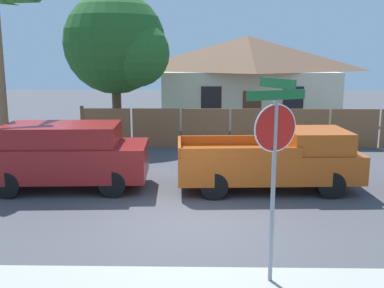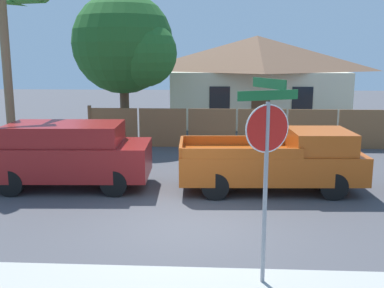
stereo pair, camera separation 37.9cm
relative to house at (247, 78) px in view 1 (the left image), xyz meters
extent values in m
plane|color=#47474C|center=(-2.70, -15.54, -2.46)|extent=(80.00, 80.00, 0.00)
cube|color=brown|center=(-6.35, -6.85, -1.67)|extent=(1.93, 0.06, 1.59)
cube|color=brown|center=(-4.34, -6.85, -1.67)|extent=(1.93, 0.06, 1.59)
cube|color=brown|center=(-2.33, -6.85, -1.67)|extent=(1.93, 0.06, 1.59)
cube|color=brown|center=(-0.31, -6.85, -1.67)|extent=(1.93, 0.06, 1.59)
cube|color=brown|center=(1.70, -6.85, -1.67)|extent=(1.93, 0.06, 1.59)
cube|color=brown|center=(3.71, -6.85, -1.67)|extent=(1.93, 0.06, 1.59)
cube|color=brown|center=(-7.36, -6.85, -1.62)|extent=(0.12, 0.12, 1.69)
cube|color=beige|center=(0.00, 0.00, -1.03)|extent=(8.91, 5.74, 2.88)
pyramid|color=brown|center=(0.00, 0.00, 1.35)|extent=(9.62, 6.20, 1.87)
cube|color=black|center=(-2.00, -2.89, -0.79)|extent=(1.00, 0.04, 1.10)
cube|color=black|center=(2.00, -2.89, -0.79)|extent=(1.00, 0.04, 1.10)
cube|color=brown|center=(0.00, -2.89, -1.46)|extent=(0.90, 0.04, 2.00)
cylinder|color=brown|center=(-6.23, -5.21, -1.17)|extent=(0.40, 0.40, 2.59)
sphere|color=#235B23|center=(-6.23, -5.21, 1.76)|extent=(4.37, 4.37, 4.37)
sphere|color=#266326|center=(-5.25, -5.76, 1.33)|extent=(2.84, 2.84, 2.84)
cylinder|color=brown|center=(-8.90, -10.65, 0.42)|extent=(0.28, 0.28, 5.76)
cone|color=#387A33|center=(-8.39, -9.77, 3.02)|extent=(1.86, 1.33, 0.72)
cube|color=maroon|center=(-6.27, -12.77, -1.65)|extent=(4.54, 2.17, 0.93)
cube|color=maroon|center=(-6.38, -12.77, -0.91)|extent=(3.20, 1.95, 0.56)
cube|color=black|center=(-4.90, -12.70, -0.91)|extent=(0.15, 1.72, 0.47)
cylinder|color=black|center=(-4.93, -11.84, -2.10)|extent=(0.72, 0.22, 0.72)
cylinder|color=black|center=(-4.84, -13.56, -2.10)|extent=(0.72, 0.22, 0.72)
cylinder|color=black|center=(-7.69, -11.98, -2.10)|extent=(0.72, 0.22, 0.72)
cylinder|color=black|center=(-7.60, -13.70, -2.10)|extent=(0.72, 0.22, 0.72)
cube|color=#B74C14|center=(-0.67, -12.77, -1.74)|extent=(5.04, 2.15, 0.77)
cube|color=#B74C14|center=(0.69, -12.70, -1.06)|extent=(1.67, 1.83, 0.58)
cube|color=#B74C14|center=(-1.55, -11.91, -1.22)|extent=(3.11, 0.23, 0.27)
cube|color=#B74C14|center=(-1.46, -13.71, -1.22)|extent=(3.11, 0.23, 0.27)
cube|color=#B74C14|center=(-3.10, -12.89, -1.22)|extent=(0.17, 1.81, 0.27)
cylinder|color=black|center=(0.83, -11.85, -2.10)|extent=(0.72, 0.22, 0.72)
cylinder|color=black|center=(0.91, -13.53, -2.10)|extent=(0.72, 0.22, 0.72)
cylinder|color=black|center=(-2.24, -12.01, -2.10)|extent=(0.72, 0.22, 0.72)
cylinder|color=black|center=(-2.16, -13.69, -2.10)|extent=(0.72, 0.22, 0.72)
cylinder|color=gray|center=(-1.35, -17.99, -0.97)|extent=(0.07, 0.07, 2.99)
cylinder|color=red|center=(-1.35, -17.99, 0.11)|extent=(0.67, 0.32, 0.72)
cylinder|color=white|center=(-1.35, -17.99, 0.11)|extent=(0.70, 0.33, 0.76)
cube|color=#19602D|center=(-1.35, -17.99, 0.63)|extent=(0.97, 0.46, 0.15)
cube|color=#19602D|center=(-1.35, -17.99, 0.81)|extent=(0.41, 0.87, 0.15)
camera|label=1|loc=(-2.52, -24.93, 1.22)|focal=42.00mm
camera|label=2|loc=(-2.14, -24.91, 1.22)|focal=42.00mm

